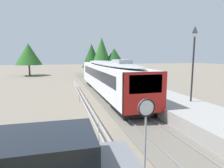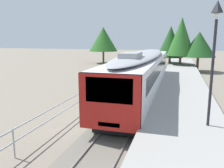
# 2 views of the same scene
# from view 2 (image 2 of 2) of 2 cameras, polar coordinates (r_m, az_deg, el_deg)

# --- Properties ---
(ground_plane) EXTENTS (160.00, 160.00, 0.00)m
(ground_plane) POSITION_cam_2_polar(r_m,az_deg,el_deg) (18.79, -2.64, -3.49)
(ground_plane) COLOR slate
(track_rails) EXTENTS (3.20, 60.00, 0.14)m
(track_rails) POSITION_cam_2_polar(r_m,az_deg,el_deg) (18.08, 6.43, -4.03)
(track_rails) COLOR #6B665B
(track_rails) RESTS_ON ground
(commuter_train) EXTENTS (2.82, 18.75, 3.74)m
(commuter_train) POSITION_cam_2_polar(r_m,az_deg,el_deg) (19.03, 7.28, 3.19)
(commuter_train) COLOR silver
(commuter_train) RESTS_ON track_rails
(station_platform) EXTENTS (3.90, 60.00, 0.90)m
(station_platform) POSITION_cam_2_polar(r_m,az_deg,el_deg) (17.76, 16.87, -3.34)
(station_platform) COLOR #999691
(station_platform) RESTS_ON ground
(platform_lamp_mid_platform) EXTENTS (0.34, 0.34, 5.35)m
(platform_lamp_mid_platform) POSITION_cam_2_polar(r_m,az_deg,el_deg) (10.79, 23.78, 9.60)
(platform_lamp_mid_platform) COLOR #232328
(platform_lamp_mid_platform) RESTS_ON station_platform
(carpark_fence) EXTENTS (0.06, 36.06, 1.25)m
(carpark_fence) POSITION_cam_2_polar(r_m,az_deg,el_deg) (10.22, -22.97, -11.79)
(carpark_fence) COLOR #9EA0A5
(carpark_fence) RESTS_ON ground
(tree_behind_carpark) EXTENTS (4.71, 4.71, 5.66)m
(tree_behind_carpark) POSITION_cam_2_polar(r_m,az_deg,el_deg) (35.68, 20.45, 9.06)
(tree_behind_carpark) COLOR brown
(tree_behind_carpark) RESTS_ON ground
(tree_behind_station_far) EXTENTS (4.11, 4.11, 6.61)m
(tree_behind_station_far) POSITION_cam_2_polar(r_m,az_deg,el_deg) (38.22, 14.08, 9.96)
(tree_behind_station_far) COLOR brown
(tree_behind_station_far) RESTS_ON ground
(tree_distant_left) EXTENTS (3.96, 3.96, 7.72)m
(tree_distant_left) POSITION_cam_2_polar(r_m,az_deg,el_deg) (35.79, 16.58, 11.03)
(tree_distant_left) COLOR brown
(tree_distant_left) RESTS_ON ground
(tree_distant_centre) EXTENTS (5.42, 5.42, 6.84)m
(tree_distant_centre) POSITION_cam_2_polar(r_m,az_deg,el_deg) (45.28, -2.14, 10.88)
(tree_distant_centre) COLOR brown
(tree_distant_centre) RESTS_ON ground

